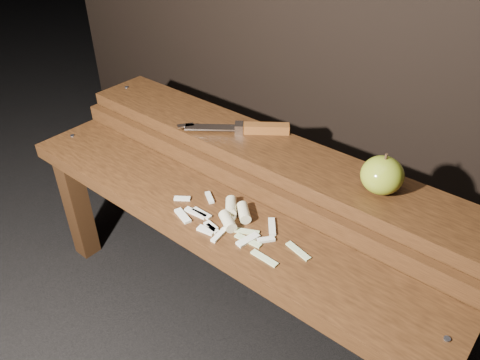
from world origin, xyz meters
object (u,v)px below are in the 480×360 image
Objects in this scene: apple at (382,175)px; knife at (252,128)px; bench_front_tier at (208,234)px; bench_rear_tier at (265,173)px.

apple is 0.38× the size of knife.
knife is (-0.07, 0.26, 0.16)m from bench_front_tier.
bench_front_tier is 0.23m from bench_rear_tier.
bench_rear_tier is at bearing 90.00° from bench_front_tier.
knife is (-0.07, 0.03, 0.10)m from bench_rear_tier.
apple is (0.31, 0.23, 0.19)m from bench_front_tier.
bench_rear_tier is (0.00, 0.23, 0.06)m from bench_front_tier.
bench_front_tier is at bearing -143.29° from apple.
bench_rear_tier reaches higher than bench_front_tier.
apple is 0.38m from knife.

